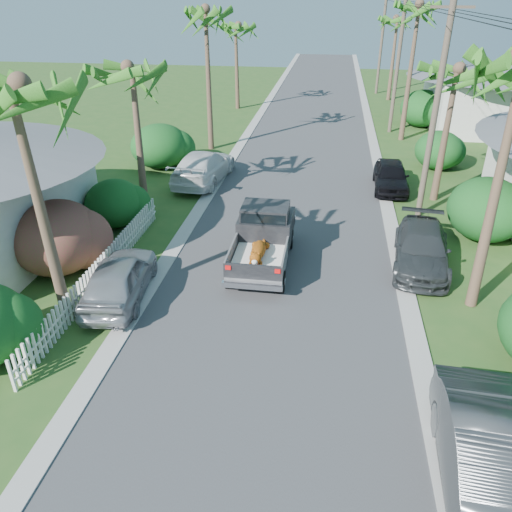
% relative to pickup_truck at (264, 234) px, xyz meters
% --- Properties ---
extents(ground, '(120.00, 120.00, 0.00)m').
position_rel_pickup_truck_xyz_m(ground, '(0.72, -7.91, -1.01)').
color(ground, '#29501E').
rests_on(ground, ground).
extents(road, '(8.00, 100.00, 0.02)m').
position_rel_pickup_truck_xyz_m(road, '(0.72, 17.09, -1.00)').
color(road, '#38383A').
rests_on(road, ground).
extents(curb_left, '(0.60, 100.00, 0.06)m').
position_rel_pickup_truck_xyz_m(curb_left, '(-3.58, 17.09, -0.98)').
color(curb_left, '#A5A39E').
rests_on(curb_left, ground).
extents(curb_right, '(0.60, 100.00, 0.06)m').
position_rel_pickup_truck_xyz_m(curb_right, '(5.02, 17.09, -0.98)').
color(curb_right, '#A5A39E').
rests_on(curb_right, ground).
extents(pickup_truck, '(1.98, 5.12, 2.06)m').
position_rel_pickup_truck_xyz_m(pickup_truck, '(0.00, 0.00, 0.00)').
color(pickup_truck, black).
rests_on(pickup_truck, ground).
extents(parked_car_rn, '(2.03, 5.22, 1.70)m').
position_rel_pickup_truck_xyz_m(parked_car_rn, '(5.72, -9.34, -0.16)').
color(parked_car_rn, '#343739').
rests_on(parked_car_rn, ground).
extents(parked_car_rm, '(2.44, 4.88, 1.36)m').
position_rel_pickup_truck_xyz_m(parked_car_rm, '(5.72, 0.34, -0.33)').
color(parked_car_rm, '#323638').
rests_on(parked_car_rm, ground).
extents(parked_car_rf, '(1.73, 4.10, 1.39)m').
position_rel_pickup_truck_xyz_m(parked_car_rf, '(5.32, 8.27, -0.32)').
color(parked_car_rf, black).
rests_on(parked_car_rf, ground).
extents(parked_car_ln, '(2.20, 4.47, 1.47)m').
position_rel_pickup_truck_xyz_m(parked_car_ln, '(-4.28, -3.34, -0.28)').
color(parked_car_ln, '#AAABB1').
rests_on(parked_car_ln, ground).
extents(parked_car_lf, '(2.68, 5.66, 1.59)m').
position_rel_pickup_truck_xyz_m(parked_car_lf, '(-4.28, 8.03, -0.21)').
color(parked_car_lf, silver).
rests_on(parked_car_lf, ground).
extents(palm_l_a, '(4.40, 4.40, 8.20)m').
position_rel_pickup_truck_xyz_m(palm_l_a, '(-5.48, -4.91, 5.92)').
color(palm_l_a, brown).
rests_on(palm_l_a, ground).
extents(palm_l_b, '(4.40, 4.40, 7.40)m').
position_rel_pickup_truck_xyz_m(palm_l_b, '(-6.08, 4.09, 5.14)').
color(palm_l_b, brown).
rests_on(palm_l_b, ground).
extents(palm_l_c, '(4.40, 4.40, 9.20)m').
position_rel_pickup_truck_xyz_m(palm_l_c, '(-5.28, 14.09, 6.90)').
color(palm_l_c, brown).
rests_on(palm_l_c, ground).
extents(palm_l_d, '(4.40, 4.40, 7.70)m').
position_rel_pickup_truck_xyz_m(palm_l_d, '(-5.78, 26.09, 5.43)').
color(palm_l_d, brown).
rests_on(palm_l_d, ground).
extents(palm_r_b, '(4.40, 4.40, 7.20)m').
position_rel_pickup_truck_xyz_m(palm_r_b, '(7.32, 7.09, 4.94)').
color(palm_r_b, brown).
rests_on(palm_r_b, ground).
extents(palm_r_c, '(4.40, 4.40, 9.40)m').
position_rel_pickup_truck_xyz_m(palm_r_c, '(6.92, 18.09, 7.10)').
color(palm_r_c, brown).
rests_on(palm_r_c, ground).
extents(palm_r_d, '(4.40, 4.40, 8.00)m').
position_rel_pickup_truck_xyz_m(palm_r_d, '(7.22, 32.09, 5.73)').
color(palm_r_d, brown).
rests_on(palm_r_d, ground).
extents(shrub_l_b, '(3.00, 3.30, 2.60)m').
position_rel_pickup_truck_xyz_m(shrub_l_b, '(-7.08, -1.91, 0.29)').
color(shrub_l_b, '#AD183E').
rests_on(shrub_l_b, ground).
extents(shrub_l_c, '(2.40, 2.64, 2.00)m').
position_rel_pickup_truck_xyz_m(shrub_l_c, '(-6.68, 2.09, -0.01)').
color(shrub_l_c, '#13451A').
rests_on(shrub_l_c, ground).
extents(shrub_l_d, '(3.20, 3.52, 2.40)m').
position_rel_pickup_truck_xyz_m(shrub_l_d, '(-7.28, 10.09, 0.19)').
color(shrub_l_d, '#13451A').
rests_on(shrub_l_d, ground).
extents(shrub_r_b, '(3.00, 3.30, 2.50)m').
position_rel_pickup_truck_xyz_m(shrub_r_b, '(8.52, 3.09, 0.24)').
color(shrub_r_b, '#13451A').
rests_on(shrub_r_b, ground).
extents(shrub_r_c, '(2.60, 2.86, 2.10)m').
position_rel_pickup_truck_xyz_m(shrub_r_c, '(8.22, 12.09, 0.04)').
color(shrub_r_c, '#13451A').
rests_on(shrub_r_c, ground).
extents(shrub_r_d, '(3.20, 3.52, 2.60)m').
position_rel_pickup_truck_xyz_m(shrub_r_d, '(8.72, 22.09, 0.29)').
color(shrub_r_d, '#13451A').
rests_on(shrub_r_d, ground).
extents(picket_fence, '(0.10, 11.00, 1.00)m').
position_rel_pickup_truck_xyz_m(picket_fence, '(-5.28, -2.41, -0.51)').
color(picket_fence, white).
rests_on(picket_fence, ground).
extents(house_right_far, '(9.00, 8.00, 4.60)m').
position_rel_pickup_truck_xyz_m(house_right_far, '(13.72, 22.09, 1.11)').
color(house_right_far, silver).
rests_on(house_right_far, ground).
extents(utility_pole_b, '(1.60, 0.26, 9.00)m').
position_rel_pickup_truck_xyz_m(utility_pole_b, '(6.32, 5.09, 3.59)').
color(utility_pole_b, brown).
rests_on(utility_pole_b, ground).
extents(utility_pole_c, '(1.60, 0.26, 9.00)m').
position_rel_pickup_truck_xyz_m(utility_pole_c, '(6.32, 20.09, 3.59)').
color(utility_pole_c, brown).
rests_on(utility_pole_c, ground).
extents(utility_pole_d, '(1.60, 0.26, 9.00)m').
position_rel_pickup_truck_xyz_m(utility_pole_d, '(6.32, 35.09, 3.59)').
color(utility_pole_d, brown).
rests_on(utility_pole_d, ground).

